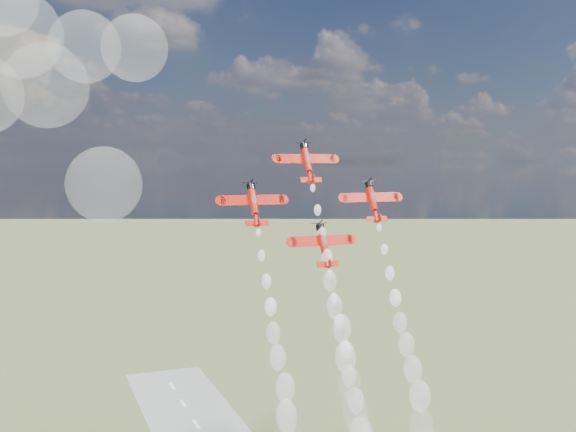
% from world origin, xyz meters
% --- Properties ---
extents(plane_lead, '(13.36, 6.86, 8.79)m').
position_xyz_m(plane_lead, '(6.90, 12.91, 85.51)').
color(plane_lead, red).
rests_on(plane_lead, ground).
extents(plane_left, '(13.36, 6.86, 8.79)m').
position_xyz_m(plane_left, '(-6.53, 8.56, 77.18)').
color(plane_left, red).
rests_on(plane_left, ground).
extents(plane_right, '(13.36, 6.86, 8.79)m').
position_xyz_m(plane_right, '(20.32, 8.56, 77.18)').
color(plane_right, red).
rests_on(plane_right, ground).
extents(plane_slot, '(13.36, 6.86, 8.79)m').
position_xyz_m(plane_slot, '(6.90, 4.22, 68.85)').
color(plane_slot, red).
rests_on(plane_slot, ground).
extents(smoke_trail_lead, '(5.92, 28.89, 52.24)m').
position_xyz_m(smoke_trail_lead, '(6.89, -10.33, 41.29)').
color(smoke_trail_lead, white).
rests_on(smoke_trail_lead, plane_lead).
extents(drifted_smoke_cloud, '(65.87, 35.26, 50.53)m').
position_xyz_m(drifted_smoke_cloud, '(-51.82, 25.33, 106.44)').
color(drifted_smoke_cloud, white).
rests_on(drifted_smoke_cloud, ground).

